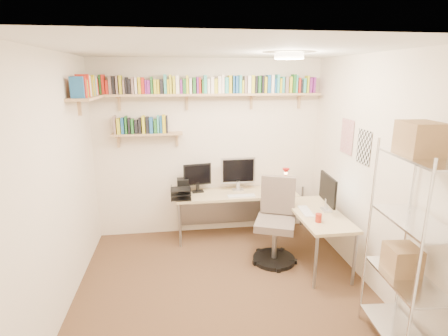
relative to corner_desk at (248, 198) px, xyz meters
The scene contains 6 objects.
ground 1.28m from the corner_desk, 115.48° to the right, with size 3.20×3.20×0.00m, color #42301C.
room_shell 1.42m from the corner_desk, 115.30° to the right, with size 3.24×3.04×2.52m.
wall_shelves 1.67m from the corner_desk, 161.53° to the left, with size 3.12×1.09×0.80m.
corner_desk is the anchor object (origin of this frame).
office_chair 0.60m from the corner_desk, 63.48° to the right, with size 0.61×0.61×1.05m.
wire_rack 2.28m from the corner_desk, 66.32° to the right, with size 0.44×0.79×1.93m.
Camera 1 is at (-0.48, -3.39, 2.27)m, focal length 28.00 mm.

